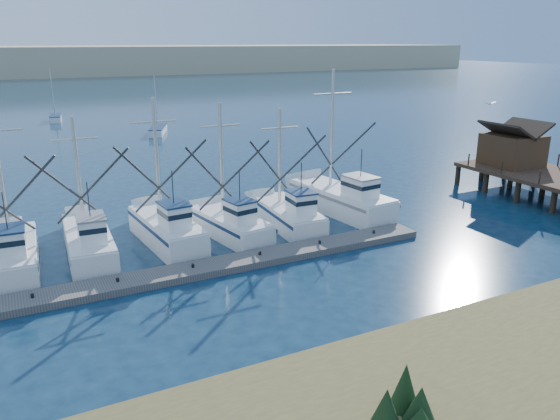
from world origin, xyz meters
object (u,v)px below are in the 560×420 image
(floating_dock, at_px, (193,271))
(sailboat_far, at_px, (56,118))
(timber_pier, at_px, (548,167))
(sailboat_near, at_px, (158,130))

(floating_dock, height_order, sailboat_far, sailboat_far)
(timber_pier, xyz_separation_m, sailboat_near, (-19.47, 45.07, -2.08))
(sailboat_far, bearing_deg, floating_dock, -82.25)
(sailboat_far, bearing_deg, sailboat_near, -52.68)
(sailboat_near, bearing_deg, sailboat_far, 142.08)
(floating_dock, bearing_deg, timber_pier, 3.08)
(timber_pier, bearing_deg, floating_dock, -176.82)
(floating_dock, xyz_separation_m, sailboat_near, (10.50, 46.74, 0.30))
(floating_dock, xyz_separation_m, sailboat_far, (-0.66, 65.96, 0.31))
(floating_dock, bearing_deg, sailboat_far, 90.48)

